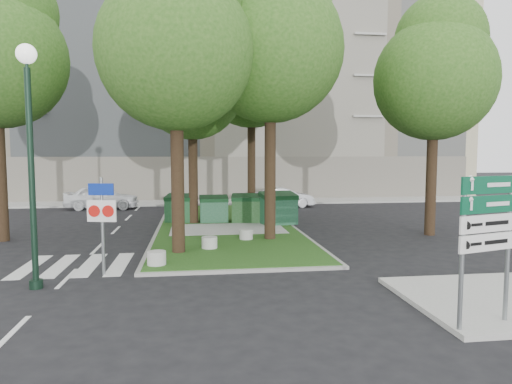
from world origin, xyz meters
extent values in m
plane|color=black|center=(0.00, 0.00, 0.00)|extent=(120.00, 120.00, 0.00)
cube|color=#154213|center=(0.50, 8.00, 0.06)|extent=(6.00, 16.00, 0.12)
cube|color=gray|center=(0.50, 8.00, 0.05)|extent=(6.30, 16.30, 0.10)
cube|color=#999993|center=(0.00, 18.50, 0.06)|extent=(42.00, 3.00, 0.12)
cube|color=silver|center=(-3.75, 1.50, 0.01)|extent=(5.00, 3.00, 0.01)
cube|color=tan|center=(0.00, 26.00, 8.00)|extent=(41.00, 12.00, 16.00)
cylinder|color=black|center=(-1.50, 2.50, 3.08)|extent=(0.44, 0.44, 6.16)
sphere|color=#245015|center=(-1.50, 2.50, 6.82)|extent=(5.20, 5.20, 5.20)
cylinder|color=black|center=(2.00, 4.50, 3.36)|extent=(0.44, 0.44, 6.72)
sphere|color=#245015|center=(2.00, 4.50, 7.44)|extent=(5.60, 5.60, 5.60)
sphere|color=#245015|center=(2.30, 4.70, 9.36)|extent=(4.20, 4.20, 4.20)
cylinder|color=black|center=(-1.00, 9.00, 2.94)|extent=(0.44, 0.44, 5.88)
sphere|color=#245015|center=(-1.00, 9.00, 6.51)|extent=(4.80, 4.80, 4.80)
sphere|color=#245015|center=(-0.70, 9.20, 8.19)|extent=(3.60, 3.60, 3.60)
cylinder|color=black|center=(2.20, 12.00, 3.50)|extent=(0.44, 0.44, 7.00)
sphere|color=#245015|center=(2.20, 12.00, 7.75)|extent=(5.80, 5.80, 5.80)
sphere|color=#245015|center=(2.50, 12.20, 9.75)|extent=(4.35, 4.35, 4.35)
cylinder|color=black|center=(-8.50, 6.00, 3.22)|extent=(0.44, 0.44, 6.44)
sphere|color=#245015|center=(-8.20, 6.20, 8.97)|extent=(4.05, 4.05, 4.05)
cylinder|color=black|center=(9.00, 5.00, 2.94)|extent=(0.44, 0.44, 5.88)
sphere|color=#245015|center=(9.00, 5.00, 6.51)|extent=(5.00, 5.00, 5.00)
sphere|color=#245015|center=(9.30, 5.20, 8.19)|extent=(3.75, 3.75, 3.75)
cube|color=#103D1B|center=(-1.62, 9.48, 0.67)|extent=(1.59, 1.25, 1.11)
cube|color=black|center=(-1.62, 9.48, 1.32)|extent=(1.65, 1.32, 0.32)
cube|color=#113D23|center=(-0.02, 9.20, 0.65)|extent=(1.36, 0.93, 1.05)
cube|color=black|center=(-0.02, 9.20, 1.26)|extent=(1.40, 0.99, 0.30)
cube|color=black|center=(1.58, 8.90, 0.68)|extent=(1.55, 1.16, 1.12)
cube|color=black|center=(1.58, 8.90, 1.33)|extent=(1.61, 1.23, 0.32)
cube|color=#16492D|center=(3.00, 8.09, 0.75)|extent=(1.76, 1.35, 1.25)
cube|color=black|center=(3.00, 8.09, 1.47)|extent=(1.83, 1.43, 0.36)
cylinder|color=#ADACA7|center=(-2.10, 0.78, 0.32)|extent=(0.57, 0.57, 0.41)
cylinder|color=#9A9A95|center=(1.05, 4.49, 0.31)|extent=(0.53, 0.53, 0.38)
cylinder|color=#ABACA6|center=(-0.43, 2.98, 0.32)|extent=(0.56, 0.56, 0.40)
cylinder|color=gold|center=(3.20, 10.11, 0.45)|extent=(0.38, 0.38, 0.66)
cylinder|color=black|center=(-5.03, -0.87, 2.81)|extent=(0.16, 0.16, 5.62)
cylinder|color=black|center=(-5.03, -0.87, 0.11)|extent=(0.34, 0.34, 0.22)
sphere|color=white|center=(-5.03, -0.87, 5.96)|extent=(0.49, 0.49, 0.49)
cylinder|color=slate|center=(-3.55, 0.26, 1.41)|extent=(0.11, 0.11, 2.81)
cube|color=navy|center=(-3.55, 0.26, 2.47)|extent=(0.72, 0.19, 0.34)
cube|color=white|center=(-3.55, 0.26, 1.86)|extent=(0.83, 0.22, 0.62)
cylinder|color=red|center=(-3.76, 0.26, 1.86)|extent=(0.34, 0.10, 0.34)
cylinder|color=red|center=(-3.35, 0.26, 1.86)|extent=(0.34, 0.10, 0.34)
cylinder|color=slate|center=(4.10, -5.17, 1.59)|extent=(0.11, 0.11, 2.95)
cylinder|color=slate|center=(5.30, -4.83, 1.59)|extent=(0.11, 0.11, 2.95)
cube|color=#09492D|center=(4.70, -5.00, 2.90)|extent=(1.43, 0.44, 0.34)
cube|color=#09492D|center=(4.70, -5.00, 2.52)|extent=(1.43, 0.44, 0.34)
cube|color=white|center=(4.70, -5.00, 2.15)|extent=(1.43, 0.44, 0.34)
cube|color=white|center=(4.70, -5.00, 1.77)|extent=(1.43, 0.44, 0.34)
imported|color=white|center=(-6.65, 16.03, 0.75)|extent=(4.46, 1.90, 1.50)
imported|color=#A8ACB0|center=(4.69, 15.52, 0.64)|extent=(3.89, 1.42, 1.27)
camera|label=1|loc=(-0.92, -13.09, 3.52)|focal=32.00mm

